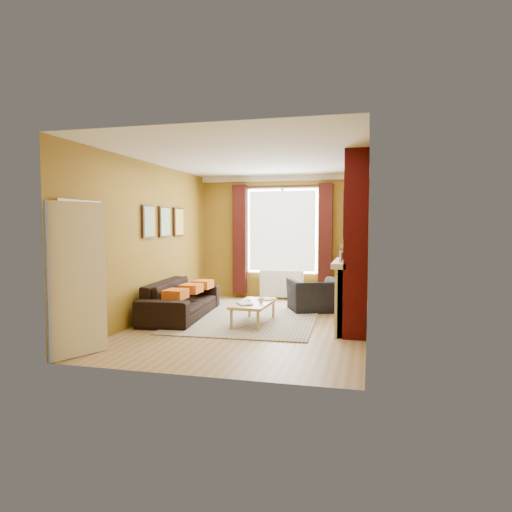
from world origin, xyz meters
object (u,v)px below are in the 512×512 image
object	(u,v)px
floor_lamp	(351,240)
coffee_table	(253,305)
sofa	(182,299)
wicker_stool	(296,293)
armchair	(315,295)

from	to	relation	value
floor_lamp	coffee_table	bearing A→B (deg)	-123.87
sofa	floor_lamp	world-z (taller)	floor_lamp
sofa	wicker_stool	world-z (taller)	sofa
sofa	armchair	distance (m)	2.58
armchair	wicker_stool	bearing A→B (deg)	-85.11
armchair	floor_lamp	world-z (taller)	floor_lamp
sofa	floor_lamp	size ratio (longest dim) A/B	1.31
sofa	coffee_table	bearing A→B (deg)	-105.80
armchair	floor_lamp	bearing A→B (deg)	-150.49
sofa	coffee_table	size ratio (longest dim) A/B	2.00
coffee_table	floor_lamp	distance (m)	2.94
wicker_stool	floor_lamp	distance (m)	1.68
sofa	wicker_stool	size ratio (longest dim) A/B	5.77
wicker_stool	floor_lamp	size ratio (longest dim) A/B	0.23
coffee_table	wicker_stool	world-z (taller)	wicker_stool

